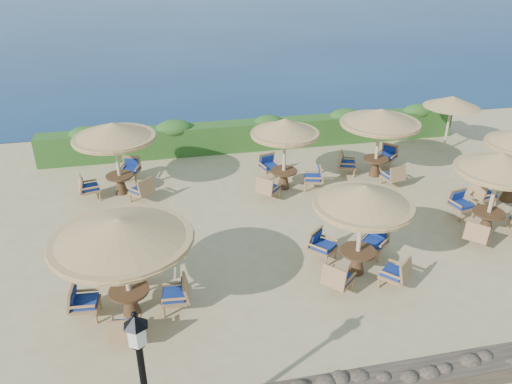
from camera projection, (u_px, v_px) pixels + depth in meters
name	position (u px, v px, depth m)	size (l,w,h in m)	color
ground	(305.00, 233.00, 15.51)	(120.00, 120.00, 0.00)	tan
hedge	(257.00, 135.00, 21.51)	(18.00, 0.90, 1.20)	#214A17
stone_wall	(396.00, 382.00, 10.00)	(15.00, 0.65, 0.44)	brown
extra_parasol	(452.00, 102.00, 20.49)	(2.30, 2.30, 2.41)	beige
cafe_set_0	(123.00, 246.00, 11.31)	(3.30, 3.30, 2.65)	beige
cafe_set_1	(362.00, 216.00, 12.87)	(2.63, 2.63, 2.65)	beige
cafe_set_2	(497.00, 178.00, 14.72)	(2.73, 2.74, 2.65)	beige
cafe_set_3	(115.00, 143.00, 17.05)	(2.87, 2.87, 2.65)	beige
cafe_set_4	(285.00, 142.00, 17.47)	(2.68, 2.69, 2.65)	beige
cafe_set_5	(380.00, 127.00, 18.38)	(2.97, 2.97, 2.65)	beige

